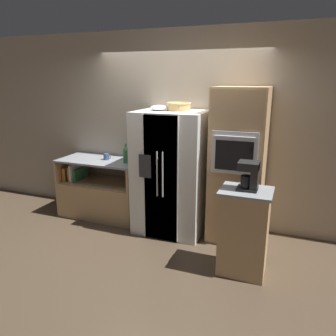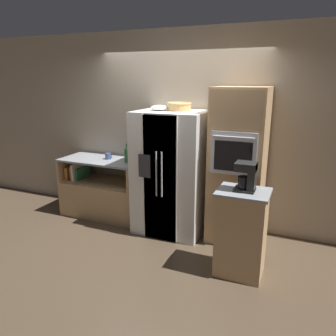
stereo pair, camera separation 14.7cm
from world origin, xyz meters
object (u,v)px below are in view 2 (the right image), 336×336
(fruit_bowl, at_px, (159,108))
(bottle_tall, at_px, (127,154))
(wall_oven, at_px, (238,166))
(wicker_basket, at_px, (179,106))
(coffee_maker, at_px, (248,176))
(refrigerator, at_px, (172,172))
(mug, at_px, (108,156))

(fruit_bowl, height_order, bottle_tall, fruit_bowl)
(fruit_bowl, bearing_deg, wall_oven, 4.32)
(wicker_basket, xyz_separation_m, fruit_bowl, (-0.26, -0.08, -0.02))
(fruit_bowl, relative_size, coffee_maker, 0.80)
(refrigerator, relative_size, wall_oven, 0.84)
(mug, bearing_deg, coffee_maker, -19.93)
(fruit_bowl, xyz_separation_m, mug, (-0.92, 0.09, -0.78))
(fruit_bowl, distance_m, mug, 1.21)
(wicker_basket, distance_m, coffee_maker, 1.49)
(refrigerator, distance_m, coffee_maker, 1.40)
(refrigerator, bearing_deg, wicker_basket, 45.85)
(refrigerator, relative_size, mug, 14.36)
(fruit_bowl, distance_m, bottle_tall, 0.89)
(wicker_basket, bearing_deg, coffee_maker, -36.55)
(coffee_maker, bearing_deg, bottle_tall, 158.18)
(fruit_bowl, bearing_deg, bottle_tall, 176.89)
(wicker_basket, bearing_deg, mug, 179.28)
(refrigerator, height_order, coffee_maker, refrigerator)
(refrigerator, bearing_deg, bottle_tall, 177.78)
(wicker_basket, relative_size, fruit_bowl, 1.35)
(fruit_bowl, relative_size, bottle_tall, 0.86)
(fruit_bowl, distance_m, coffee_maker, 1.64)
(wall_oven, bearing_deg, fruit_bowl, -175.68)
(mug, bearing_deg, refrigerator, -4.83)
(fruit_bowl, bearing_deg, refrigerator, 0.49)
(fruit_bowl, height_order, coffee_maker, fruit_bowl)
(bottle_tall, distance_m, coffee_maker, 2.03)
(coffee_maker, bearing_deg, refrigerator, 147.96)
(wicker_basket, height_order, coffee_maker, wicker_basket)
(wall_oven, xyz_separation_m, bottle_tall, (-1.63, -0.05, 0.02))
(refrigerator, height_order, fruit_bowl, fruit_bowl)
(wicker_basket, distance_m, bottle_tall, 1.08)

